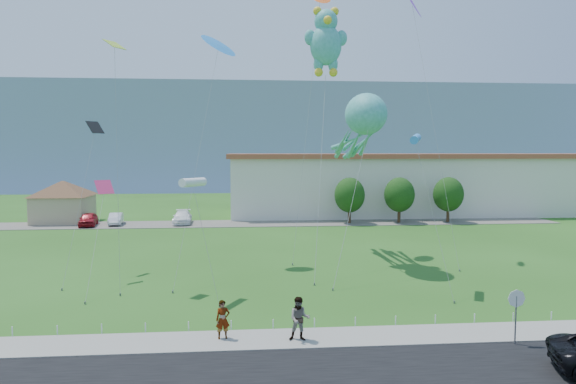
{
  "coord_description": "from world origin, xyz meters",
  "views": [
    {
      "loc": [
        -2.33,
        -25.25,
        8.51
      ],
      "look_at": [
        0.51,
        8.0,
        5.87
      ],
      "focal_mm": 32.0,
      "sensor_mm": 36.0,
      "label": 1
    }
  ],
  "objects_px": {
    "warehouse": "(448,183)",
    "pavilion": "(63,197)",
    "teddy_bear_kite": "(326,40)",
    "parked_car_red": "(88,219)",
    "parked_car_silver": "(116,219)",
    "pedestrian_right": "(300,319)",
    "parked_car_white": "(182,217)",
    "pedestrian_left": "(223,319)",
    "octopus_kite": "(362,126)",
    "stop_sign": "(516,304)"
  },
  "relations": [
    {
      "from": "warehouse",
      "to": "pavilion",
      "type": "bearing_deg",
      "value": -173.16
    },
    {
      "from": "pavilion",
      "to": "teddy_bear_kite",
      "type": "xyz_separation_m",
      "value": [
        28.06,
        -23.02,
        14.13
      ]
    },
    {
      "from": "parked_car_red",
      "to": "parked_car_silver",
      "type": "relative_size",
      "value": 1.1
    },
    {
      "from": "pavilion",
      "to": "warehouse",
      "type": "xyz_separation_m",
      "value": [
        50.0,
        6.0,
        1.1
      ]
    },
    {
      "from": "pedestrian_right",
      "to": "parked_car_white",
      "type": "xyz_separation_m",
      "value": [
        -9.72,
        38.47,
        -0.28
      ]
    },
    {
      "from": "parked_car_white",
      "to": "teddy_bear_kite",
      "type": "distance_m",
      "value": 29.53
    },
    {
      "from": "pedestrian_left",
      "to": "pedestrian_right",
      "type": "bearing_deg",
      "value": -19.23
    },
    {
      "from": "pedestrian_right",
      "to": "parked_car_red",
      "type": "bearing_deg",
      "value": 123.59
    },
    {
      "from": "pedestrian_right",
      "to": "parked_car_silver",
      "type": "height_order",
      "value": "pedestrian_right"
    },
    {
      "from": "pavilion",
      "to": "teddy_bear_kite",
      "type": "relative_size",
      "value": 0.47
    },
    {
      "from": "pavilion",
      "to": "parked_car_silver",
      "type": "bearing_deg",
      "value": -22.46
    },
    {
      "from": "parked_car_silver",
      "to": "teddy_bear_kite",
      "type": "xyz_separation_m",
      "value": [
        21.28,
        -20.21,
        16.43
      ]
    },
    {
      "from": "warehouse",
      "to": "parked_car_silver",
      "type": "distance_m",
      "value": 44.24
    },
    {
      "from": "octopus_kite",
      "to": "parked_car_red",
      "type": "bearing_deg",
      "value": 140.74
    },
    {
      "from": "teddy_bear_kite",
      "to": "parked_car_white",
      "type": "bearing_deg",
      "value": 123.85
    },
    {
      "from": "pavilion",
      "to": "parked_car_red",
      "type": "relative_size",
      "value": 2.09
    },
    {
      "from": "parked_car_red",
      "to": "pedestrian_left",
      "type": "bearing_deg",
      "value": -73.58
    },
    {
      "from": "pedestrian_left",
      "to": "octopus_kite",
      "type": "xyz_separation_m",
      "value": [
        9.79,
        15.3,
        9.46
      ]
    },
    {
      "from": "parked_car_silver",
      "to": "parked_car_red",
      "type": "bearing_deg",
      "value": -172.54
    },
    {
      "from": "warehouse",
      "to": "stop_sign",
      "type": "distance_m",
      "value": 51.0
    },
    {
      "from": "parked_car_white",
      "to": "parked_car_red",
      "type": "bearing_deg",
      "value": -177.94
    },
    {
      "from": "pedestrian_right",
      "to": "parked_car_white",
      "type": "height_order",
      "value": "pedestrian_right"
    },
    {
      "from": "stop_sign",
      "to": "parked_car_silver",
      "type": "distance_m",
      "value": 47.62
    },
    {
      "from": "pedestrian_right",
      "to": "octopus_kite",
      "type": "relative_size",
      "value": 0.15
    },
    {
      "from": "pedestrian_left",
      "to": "teddy_bear_kite",
      "type": "relative_size",
      "value": 0.09
    },
    {
      "from": "pavilion",
      "to": "pedestrian_left",
      "type": "bearing_deg",
      "value": -63.0
    },
    {
      "from": "parked_car_red",
      "to": "octopus_kite",
      "type": "bearing_deg",
      "value": -47.2
    },
    {
      "from": "parked_car_silver",
      "to": "stop_sign",
      "type": "bearing_deg",
      "value": -63.44
    },
    {
      "from": "octopus_kite",
      "to": "teddy_bear_kite",
      "type": "bearing_deg",
      "value": 136.92
    },
    {
      "from": "pedestrian_left",
      "to": "parked_car_red",
      "type": "height_order",
      "value": "pedestrian_left"
    },
    {
      "from": "warehouse",
      "to": "pedestrian_right",
      "type": "xyz_separation_m",
      "value": [
        -25.92,
        -47.07,
        -3.04
      ]
    },
    {
      "from": "parked_car_silver",
      "to": "pavilion",
      "type": "bearing_deg",
      "value": 149.96
    },
    {
      "from": "warehouse",
      "to": "octopus_kite",
      "type": "bearing_deg",
      "value": -122.03
    },
    {
      "from": "stop_sign",
      "to": "teddy_bear_kite",
      "type": "height_order",
      "value": "teddy_bear_kite"
    },
    {
      "from": "octopus_kite",
      "to": "pedestrian_left",
      "type": "bearing_deg",
      "value": -122.61
    },
    {
      "from": "octopus_kite",
      "to": "stop_sign",
      "type": "bearing_deg",
      "value": -79.8
    },
    {
      "from": "pedestrian_left",
      "to": "teddy_bear_kite",
      "type": "bearing_deg",
      "value": 56.47
    },
    {
      "from": "parked_car_red",
      "to": "parked_car_white",
      "type": "xyz_separation_m",
      "value": [
        10.44,
        0.97,
        -0.01
      ]
    },
    {
      "from": "pedestrian_right",
      "to": "teddy_bear_kite",
      "type": "xyz_separation_m",
      "value": [
        3.98,
        18.05,
        16.07
      ]
    },
    {
      "from": "pavilion",
      "to": "pedestrian_left",
      "type": "distance_m",
      "value": 45.56
    },
    {
      "from": "pedestrian_right",
      "to": "teddy_bear_kite",
      "type": "relative_size",
      "value": 0.1
    },
    {
      "from": "parked_car_red",
      "to": "teddy_bear_kite",
      "type": "height_order",
      "value": "teddy_bear_kite"
    },
    {
      "from": "pavilion",
      "to": "octopus_kite",
      "type": "bearing_deg",
      "value": -39.67
    },
    {
      "from": "parked_car_red",
      "to": "octopus_kite",
      "type": "distance_m",
      "value": 35.59
    },
    {
      "from": "pavilion",
      "to": "parked_car_red",
      "type": "xyz_separation_m",
      "value": [
        3.92,
        -3.57,
        -2.21
      ]
    },
    {
      "from": "pavilion",
      "to": "parked_car_white",
      "type": "height_order",
      "value": "pavilion"
    },
    {
      "from": "pedestrian_right",
      "to": "octopus_kite",
      "type": "distance_m",
      "value": 19.44
    },
    {
      "from": "parked_car_red",
      "to": "pavilion",
      "type": "bearing_deg",
      "value": 129.75
    },
    {
      "from": "parked_car_white",
      "to": "octopus_kite",
      "type": "height_order",
      "value": "octopus_kite"
    },
    {
      "from": "warehouse",
      "to": "parked_car_red",
      "type": "xyz_separation_m",
      "value": [
        -46.08,
        -9.57,
        -3.32
      ]
    }
  ]
}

